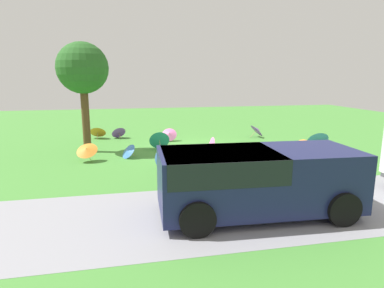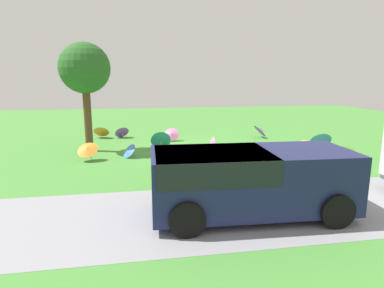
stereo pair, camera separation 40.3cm
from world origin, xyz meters
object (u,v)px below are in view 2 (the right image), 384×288
object	(u,v)px
parasol_blue_1	(128,150)
shade_tree	(85,70)
van_dark	(244,177)
parasol_blue_2	(320,139)
parasol_orange_1	(102,131)
parasol_pink_1	(210,147)
parasol_yellow_0	(350,151)
parasol_purple_1	(260,130)
parasol_blue_3	(166,159)
parasol_pink_0	(172,134)
parasol_teal_1	(161,139)
park_bench	(219,157)
parasol_purple_0	(122,131)
parasol_orange_0	(87,149)
parasol_orange_2	(303,148)

from	to	relation	value
parasol_blue_1	shade_tree	bearing A→B (deg)	-42.24
van_dark	parasol_blue_2	distance (m)	8.43
parasol_orange_1	parasol_pink_1	world-z (taller)	parasol_pink_1
parasol_yellow_0	parasol_blue_2	size ratio (longest dim) A/B	1.03
shade_tree	parasol_blue_1	distance (m)	3.90
parasol_purple_1	parasol_blue_3	world-z (taller)	parasol_blue_3
parasol_pink_0	parasol_blue_3	xyz separation A→B (m)	(0.78, 5.17, 0.04)
parasol_blue_2	parasol_blue_3	xyz separation A→B (m)	(7.09, 2.23, -0.02)
parasol_blue_1	parasol_pink_0	bearing A→B (deg)	-124.29
parasol_blue_1	parasol_teal_1	xyz separation A→B (m)	(-1.42, -1.43, 0.15)
park_bench	parasol_purple_0	world-z (taller)	park_bench
parasol_orange_0	parasol_pink_0	distance (m)	4.95
parasol_purple_1	parasol_blue_1	bearing A→B (deg)	25.43
park_bench	parasol_pink_0	size ratio (longest dim) A/B	1.95
parasol_orange_0	parasol_orange_1	xyz separation A→B (m)	(-0.07, -4.93, -0.09)
parasol_yellow_0	park_bench	bearing A→B (deg)	2.94
parasol_yellow_0	parasol_pink_0	world-z (taller)	parasol_yellow_0
parasol_orange_2	parasol_blue_3	bearing A→B (deg)	10.47
parasol_pink_1	shade_tree	bearing A→B (deg)	-22.46
parasol_purple_0	parasol_blue_2	world-z (taller)	parasol_blue_2
parasol_teal_1	parasol_purple_0	bearing A→B (deg)	-59.40
parasol_pink_0	parasol_blue_1	bearing A→B (deg)	55.71
parasol_purple_1	parasol_orange_2	xyz separation A→B (m)	(-0.11, 4.31, -0.04)
van_dark	parasol_orange_2	size ratio (longest dim) A/B	4.78
parasol_orange_0	parasol_blue_3	distance (m)	3.36
shade_tree	parasol_purple_0	world-z (taller)	shade_tree
parasol_orange_2	parasol_purple_0	bearing A→B (deg)	-37.05
parasol_orange_0	parasol_pink_1	size ratio (longest dim) A/B	1.13
parasol_blue_2	parasol_teal_1	bearing A→B (deg)	-10.48
shade_tree	parasol_orange_2	xyz separation A→B (m)	(-8.64, 2.56, -3.11)
van_dark	parasol_teal_1	xyz separation A→B (m)	(1.35, -7.53, -0.47)
parasol_orange_0	parasol_blue_1	size ratio (longest dim) A/B	1.14
van_dark	parasol_pink_0	world-z (taller)	van_dark
van_dark	parasol_purple_0	bearing A→B (deg)	-73.36
parasol_yellow_0	parasol_blue_2	world-z (taller)	parasol_blue_2
van_dark	parasol_purple_1	bearing A→B (deg)	-113.61
van_dark	parasol_teal_1	bearing A→B (deg)	-79.87
park_bench	parasol_pink_1	xyz separation A→B (m)	(-0.09, -1.83, -0.05)
park_bench	parasol_purple_1	xyz separation A→B (m)	(-3.71, -5.61, -0.06)
parasol_pink_0	parasol_blue_3	bearing A→B (deg)	81.44
parasol_pink_1	parasol_orange_2	distance (m)	3.76
parasol_orange_0	parasol_orange_1	bearing A→B (deg)	-90.84
park_bench	parasol_blue_1	size ratio (longest dim) A/B	1.95
parasol_pink_0	parasol_teal_1	world-z (taller)	parasol_teal_1
van_dark	parasol_purple_0	distance (m)	11.10
parasol_orange_0	parasol_pink_1	world-z (taller)	parasol_pink_1
van_dark	parasol_orange_2	world-z (taller)	van_dark
parasol_pink_0	parasol_blue_1	world-z (taller)	parasol_pink_0
parasol_teal_1	parasol_blue_2	world-z (taller)	parasol_teal_1
shade_tree	parasol_blue_2	bearing A→B (deg)	172.20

